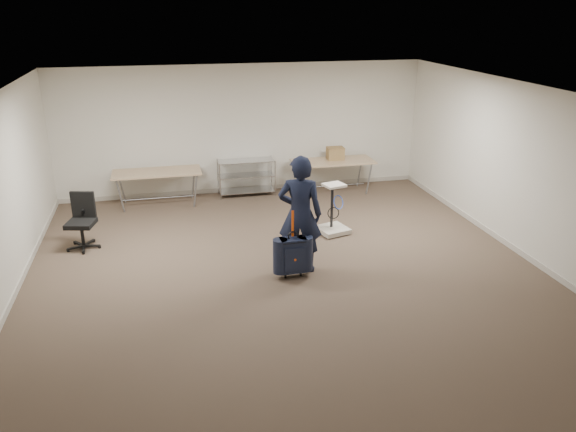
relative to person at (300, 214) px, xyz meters
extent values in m
plane|color=#3F3326|center=(-0.24, -0.32, -0.93)|extent=(9.00, 9.00, 0.00)
plane|color=silver|center=(-0.24, 4.18, 0.47)|extent=(8.00, 0.00, 8.00)
plane|color=silver|center=(-0.24, -4.82, 0.47)|extent=(8.00, 0.00, 8.00)
plane|color=silver|center=(3.76, -0.32, 0.47)|extent=(0.00, 9.00, 9.00)
plane|color=white|center=(-0.24, -0.32, 1.87)|extent=(8.00, 8.00, 0.00)
cube|color=#BBB5A8|center=(-0.24, 4.17, -0.88)|extent=(8.00, 0.02, 0.10)
cube|color=#BBB5A8|center=(-4.23, -0.32, -0.88)|extent=(0.02, 9.00, 0.10)
cube|color=#BBB5A8|center=(3.75, -0.32, -0.88)|extent=(0.02, 9.00, 0.10)
cube|color=tan|center=(-2.14, 3.63, -0.22)|extent=(1.80, 0.75, 0.03)
cylinder|color=gray|center=(-2.14, 3.63, -0.78)|extent=(1.50, 0.02, 0.02)
cylinder|color=gray|center=(-2.89, 3.33, -0.59)|extent=(0.13, 0.04, 0.69)
cylinder|color=gray|center=(-1.39, 3.33, -0.59)|extent=(0.13, 0.04, 0.69)
cylinder|color=gray|center=(-2.89, 3.93, -0.59)|extent=(0.13, 0.04, 0.69)
cylinder|color=gray|center=(-1.39, 3.93, -0.59)|extent=(0.13, 0.04, 0.69)
cube|color=tan|center=(1.66, 3.63, -0.22)|extent=(1.80, 0.75, 0.03)
cylinder|color=gray|center=(1.66, 3.63, -0.78)|extent=(1.50, 0.02, 0.02)
cylinder|color=gray|center=(0.91, 3.33, -0.59)|extent=(0.13, 0.04, 0.69)
cylinder|color=gray|center=(2.41, 3.33, -0.59)|extent=(0.13, 0.04, 0.69)
cylinder|color=gray|center=(0.91, 3.93, -0.59)|extent=(0.13, 0.04, 0.69)
cylinder|color=gray|center=(2.41, 3.93, -0.59)|extent=(0.13, 0.04, 0.69)
cylinder|color=#B8BABF|center=(-0.84, 3.65, -0.53)|extent=(0.02, 0.02, 0.80)
cylinder|color=#B8BABF|center=(0.36, 3.65, -0.53)|extent=(0.02, 0.02, 0.80)
cylinder|color=#B8BABF|center=(-0.84, 4.10, -0.53)|extent=(0.02, 0.02, 0.80)
cylinder|color=#B8BABF|center=(0.36, 4.10, -0.53)|extent=(0.02, 0.02, 0.80)
cube|color=#B8BABF|center=(-0.24, 3.88, -0.83)|extent=(1.20, 0.45, 0.02)
cube|color=#B8BABF|center=(-0.24, 3.88, -0.48)|extent=(1.20, 0.45, 0.02)
cube|color=#B8BABF|center=(-0.24, 3.88, -0.15)|extent=(1.20, 0.45, 0.01)
imported|color=black|center=(0.00, 0.00, 0.00)|extent=(0.79, 0.64, 1.87)
cube|color=#151E31|center=(-0.17, -0.24, -0.56)|extent=(0.41, 0.24, 0.55)
cube|color=black|center=(-0.17, -0.22, -0.85)|extent=(0.36, 0.17, 0.03)
cylinder|color=black|center=(-0.29, -0.25, -0.90)|extent=(0.03, 0.07, 0.07)
cylinder|color=black|center=(-0.04, -0.24, -0.90)|extent=(0.03, 0.07, 0.07)
torus|color=black|center=(-0.17, -0.24, -0.25)|extent=(0.17, 0.03, 0.17)
cube|color=#FE530D|center=(-0.17, -0.22, -0.05)|extent=(0.04, 0.01, 0.42)
cylinder|color=black|center=(-3.45, 1.64, -0.89)|extent=(0.58, 0.58, 0.09)
cylinder|color=black|center=(-3.45, 1.64, -0.69)|extent=(0.06, 0.06, 0.39)
cube|color=black|center=(-3.45, 1.64, -0.48)|extent=(0.54, 0.54, 0.08)
cube|color=black|center=(-3.40, 1.85, -0.21)|extent=(0.41, 0.15, 0.47)
cube|color=beige|center=(0.97, 1.34, -0.87)|extent=(0.63, 0.63, 0.08)
cylinder|color=black|center=(0.76, 1.13, -0.91)|extent=(0.06, 0.06, 0.04)
cylinder|color=black|center=(0.97, 1.39, -0.42)|extent=(0.05, 0.05, 0.82)
cube|color=beige|center=(0.97, 1.34, -0.01)|extent=(0.43, 0.39, 0.04)
torus|color=#2546B9|center=(1.02, 1.25, -0.32)|extent=(0.28, 0.17, 0.25)
cube|color=brown|center=(1.74, 3.73, -0.07)|extent=(0.38, 0.29, 0.27)
camera|label=1|loc=(-1.99, -7.83, 3.04)|focal=35.00mm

